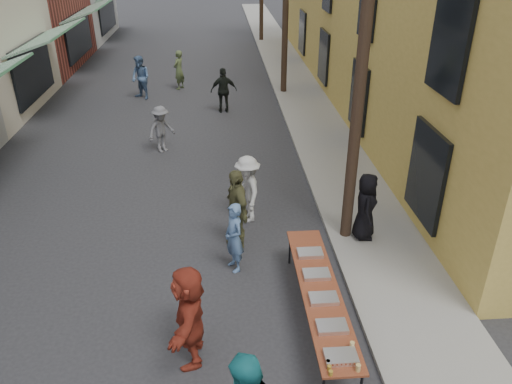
{
  "coord_description": "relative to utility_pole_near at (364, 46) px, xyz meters",
  "views": [
    {
      "loc": [
        1.43,
        -6.87,
        6.52
      ],
      "look_at": [
        2.17,
        3.02,
        1.3
      ],
      "focal_mm": 35.0,
      "sensor_mm": 36.0,
      "label": 1
    }
  ],
  "objects": [
    {
      "name": "cup_stack",
      "position": [
        -0.98,
        -4.71,
        -3.69
      ],
      "size": [
        0.08,
        0.08,
        0.12
      ],
      "primitive_type": "cylinder",
      "color": "tan",
      "rests_on": "serving_table"
    },
    {
      "name": "utility_pole_near",
      "position": [
        0.0,
        0.0,
        0.0
      ],
      "size": [
        0.26,
        0.26,
        9.0
      ],
      "primitive_type": "cylinder",
      "color": "#2D2116",
      "rests_on": "ground"
    },
    {
      "name": "catering_tray_sausage",
      "position": [
        -1.18,
        -4.46,
        -3.71
      ],
      "size": [
        0.5,
        0.33,
        0.08
      ],
      "primitive_type": "cube",
      "color": "maroon",
      "rests_on": "serving_table"
    },
    {
      "name": "catering_tray_foil_d",
      "position": [
        -1.18,
        -2.41,
        -3.71
      ],
      "size": [
        0.5,
        0.33,
        0.08
      ],
      "primitive_type": "cube",
      "color": "#B2B2B7",
      "rests_on": "serving_table"
    },
    {
      "name": "catering_tray_buns_end",
      "position": [
        -1.18,
        -1.71,
        -3.71
      ],
      "size": [
        0.5,
        0.33,
        0.08
      ],
      "primitive_type": "cube",
      "color": "tan",
      "rests_on": "serving_table"
    },
    {
      "name": "condiment_jar_c",
      "position": [
        -1.4,
        -4.56,
        -3.71
      ],
      "size": [
        0.07,
        0.07,
        0.08
      ],
      "primitive_type": "cylinder",
      "color": "#A57F26",
      "rests_on": "serving_table"
    },
    {
      "name": "guest_front_b",
      "position": [
        -2.68,
        -1.03,
        -3.71
      ],
      "size": [
        0.58,
        0.68,
        1.57
      ],
      "primitive_type": "imported",
      "rotation": [
        0.0,
        0.0,
        -1.15
      ],
      "color": "#5678A7",
      "rests_on": "ground"
    },
    {
      "name": "ground",
      "position": [
        -4.3,
        -3.0,
        -4.5
      ],
      "size": [
        120.0,
        120.0,
        0.0
      ],
      "primitive_type": "plane",
      "color": "#28282B",
      "rests_on": "ground"
    },
    {
      "name": "passerby_left",
      "position": [
        -4.82,
        5.64,
        -3.73
      ],
      "size": [
        1.12,
        1.11,
        1.55
      ],
      "primitive_type": "imported",
      "rotation": [
        0.0,
        0.0,
        0.76
      ],
      "color": "slate",
      "rests_on": "ground"
    },
    {
      "name": "catering_tray_buns",
      "position": [
        -1.18,
        -3.11,
        -3.71
      ],
      "size": [
        0.5,
        0.33,
        0.08
      ],
      "primitive_type": "cube",
      "color": "tan",
      "rests_on": "serving_table"
    },
    {
      "name": "passerby_far",
      "position": [
        -6.23,
        11.64,
        -3.59
      ],
      "size": [
        1.13,
        1.11,
        1.83
      ],
      "primitive_type": "imported",
      "rotation": [
        0.0,
        0.0,
        5.57
      ],
      "color": "#4E6E98",
      "rests_on": "ground"
    },
    {
      "name": "passerby_mid",
      "position": [
        -2.71,
        9.55,
        -3.61
      ],
      "size": [
        1.08,
        0.54,
        1.78
      ],
      "primitive_type": "imported",
      "rotation": [
        0.0,
        0.0,
        3.24
      ],
      "color": "black",
      "rests_on": "ground"
    },
    {
      "name": "guest_front_e",
      "position": [
        -2.58,
        -0.09,
        -3.54
      ],
      "size": [
        0.78,
        1.21,
        1.91
      ],
      "primitive_type": "imported",
      "rotation": [
        0.0,
        0.0,
        -1.27
      ],
      "color": "brown",
      "rests_on": "ground"
    },
    {
      "name": "serving_table",
      "position": [
        -1.18,
        -2.81,
        -3.79
      ],
      "size": [
        0.7,
        4.0,
        0.75
      ],
      "color": "#5F2316",
      "rests_on": "ground"
    },
    {
      "name": "catering_tray_foil_b",
      "position": [
        -1.18,
        -3.81,
        -3.71
      ],
      "size": [
        0.5,
        0.33,
        0.08
      ],
      "primitive_type": "cube",
      "color": "#B2B2B7",
      "rests_on": "serving_table"
    },
    {
      "name": "condiment_jar_b",
      "position": [
        -1.4,
        -4.66,
        -3.71
      ],
      "size": [
        0.07,
        0.07,
        0.08
      ],
      "primitive_type": "cylinder",
      "color": "#A57F26",
      "rests_on": "serving_table"
    },
    {
      "name": "server",
      "position": [
        0.37,
        -0.13,
        -3.59
      ],
      "size": [
        0.63,
        0.86,
        1.62
      ],
      "primitive_type": "imported",
      "rotation": [
        0.0,
        0.0,
        1.41
      ],
      "color": "black",
      "rests_on": "sidewalk"
    },
    {
      "name": "condiment_jar_a",
      "position": [
        -1.4,
        -4.76,
        -3.71
      ],
      "size": [
        0.07,
        0.07,
        0.08
      ],
      "primitive_type": "cylinder",
      "color": "#A57F26",
      "rests_on": "serving_table"
    },
    {
      "name": "passerby_right",
      "position": [
        -4.7,
        13.02,
        -3.62
      ],
      "size": [
        0.67,
        0.76,
        1.75
      ],
      "primitive_type": "imported",
      "rotation": [
        0.0,
        0.0,
        4.23
      ],
      "color": "#4F5F37",
      "rests_on": "ground"
    },
    {
      "name": "guest_front_d",
      "position": [
        -2.27,
        1.01,
        -3.63
      ],
      "size": [
        0.83,
        1.21,
        1.73
      ],
      "primitive_type": "imported",
      "rotation": [
        0.0,
        0.0,
        -1.39
      ],
      "color": "beige",
      "rests_on": "ground"
    },
    {
      "name": "guest_queue_back",
      "position": [
        -3.5,
        -3.52,
        -3.58
      ],
      "size": [
        0.58,
        1.72,
        1.85
      ],
      "primitive_type": "imported",
      "rotation": [
        0.0,
        0.0,
        -1.59
      ],
      "color": "#9B3421",
      "rests_on": "ground"
    },
    {
      "name": "sidewalk",
      "position": [
        0.7,
        12.0,
        -4.45
      ],
      "size": [
        2.2,
        60.0,
        0.1
      ],
      "primitive_type": "cube",
      "color": "gray",
      "rests_on": "ground"
    }
  ]
}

